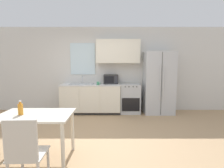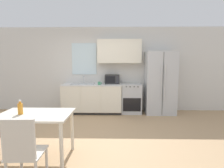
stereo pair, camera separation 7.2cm
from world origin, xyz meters
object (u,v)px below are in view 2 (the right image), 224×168
object	(u,v)px
dining_chair_near	(23,149)
refrigerator	(160,83)
coffee_mug	(99,83)
drink_bottle	(20,108)
dining_table	(35,120)
oven_range	(131,98)
microwave	(112,79)

from	to	relation	value
dining_chair_near	refrigerator	bearing A→B (deg)	52.17
refrigerator	coffee_mug	distance (m)	1.87
drink_bottle	coffee_mug	bearing A→B (deg)	68.28
coffee_mug	dining_chair_near	size ratio (longest dim) A/B	0.13
coffee_mug	dining_table	bearing A→B (deg)	-107.75
oven_range	microwave	bearing A→B (deg)	171.29
coffee_mug	dining_table	world-z (taller)	coffee_mug
oven_range	microwave	distance (m)	0.85
refrigerator	drink_bottle	world-z (taller)	refrigerator
coffee_mug	dining_chair_near	world-z (taller)	coffee_mug
microwave	drink_bottle	size ratio (longest dim) A/B	2.00
dining_chair_near	drink_bottle	distance (m)	0.88
microwave	coffee_mug	distance (m)	0.51
microwave	coffee_mug	bearing A→B (deg)	-138.82
dining_chair_near	drink_bottle	bearing A→B (deg)	117.25
oven_range	refrigerator	xyz separation A→B (m)	(0.88, -0.04, 0.50)
microwave	coffee_mug	xyz separation A→B (m)	(-0.38, -0.33, -0.09)
refrigerator	coffee_mug	world-z (taller)	refrigerator
refrigerator	microwave	bearing A→B (deg)	174.99
dining_table	refrigerator	bearing A→B (deg)	45.44
dining_table	oven_range	bearing A→B (deg)	57.00
oven_range	coffee_mug	distance (m)	1.12
oven_range	drink_bottle	bearing A→B (deg)	-125.63
microwave	coffee_mug	size ratio (longest dim) A/B	3.86
refrigerator	dining_table	bearing A→B (deg)	-134.56
dining_chair_near	coffee_mug	bearing A→B (deg)	77.16
coffee_mug	dining_chair_near	bearing A→B (deg)	-100.54
coffee_mug	refrigerator	bearing A→B (deg)	6.20
microwave	dining_chair_near	xyz separation A→B (m)	(-0.98, -3.57, -0.52)
dining_table	dining_chair_near	world-z (taller)	dining_chair_near
oven_range	dining_table	xyz separation A→B (m)	(-1.78, -2.73, 0.18)
dining_table	drink_bottle	distance (m)	0.30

